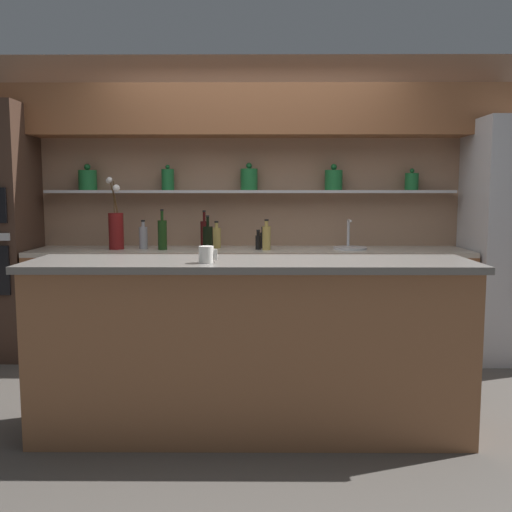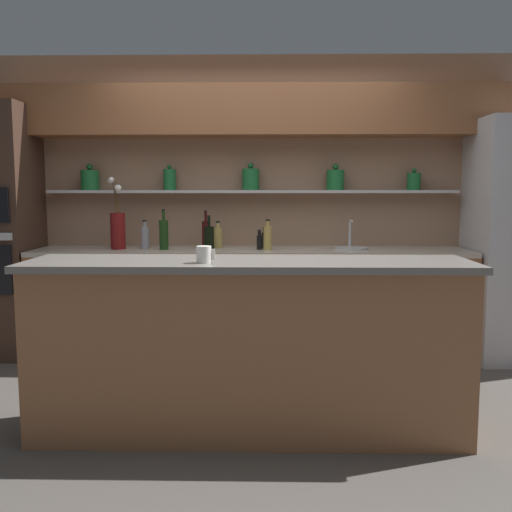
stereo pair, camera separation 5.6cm
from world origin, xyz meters
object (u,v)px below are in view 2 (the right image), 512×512
at_px(flower_vase, 118,227).
at_px(bottle_spirit_2, 218,237).
at_px(bottle_spirit_7, 145,237).
at_px(sink_fixture, 351,246).
at_px(bottle_sauce_4, 265,239).
at_px(bottle_sauce_5, 259,241).
at_px(bottle_wine_3, 164,234).
at_px(coffee_mug, 204,254).
at_px(bottle_wine_6, 206,234).
at_px(bottle_spirit_1, 268,237).
at_px(bottle_wine_0, 209,238).

height_order(flower_vase, bottle_spirit_2, flower_vase).
bearing_deg(bottle_spirit_7, sink_fixture, -0.69).
bearing_deg(bottle_sauce_4, bottle_sauce_5, -108.62).
relative_size(sink_fixture, bottle_spirit_2, 1.21).
xyz_separation_m(bottle_wine_3, coffee_mug, (0.53, -1.68, 0.02)).
distance_m(bottle_sauce_5, bottle_wine_6, 0.49).
distance_m(bottle_spirit_1, coffee_mug, 1.70).
bearing_deg(bottle_sauce_4, bottle_spirit_7, -176.37).
height_order(bottle_wine_0, bottle_sauce_4, bottle_wine_0).
xyz_separation_m(flower_vase, bottle_sauce_5, (1.21, -0.01, -0.11)).
xyz_separation_m(sink_fixture, bottle_sauce_4, (-0.74, 0.09, 0.05)).
xyz_separation_m(bottle_sauce_4, bottle_wine_6, (-0.51, 0.01, 0.05)).
bearing_deg(bottle_sauce_5, bottle_sauce_4, 71.38).
bearing_deg(sink_fixture, bottle_spirit_7, 179.31).
relative_size(bottle_wine_0, bottle_wine_3, 0.86).
distance_m(flower_vase, bottle_sauce_4, 1.26).
height_order(bottle_sauce_4, bottle_wine_6, bottle_wine_6).
distance_m(bottle_wine_0, bottle_spirit_1, 0.49).
height_order(sink_fixture, bottle_sauce_5, sink_fixture).
bearing_deg(bottle_wine_0, bottle_spirit_2, 72.64).
distance_m(bottle_wine_3, bottle_sauce_4, 0.86).
relative_size(sink_fixture, bottle_sauce_5, 1.69).
bearing_deg(bottle_spirit_2, coffee_mug, -87.47).
height_order(bottle_spirit_1, bottle_spirit_2, bottle_spirit_1).
xyz_separation_m(bottle_sauce_5, bottle_wine_6, (-0.47, 0.14, 0.05)).
xyz_separation_m(bottle_spirit_2, bottle_wine_3, (-0.45, -0.13, 0.04)).
relative_size(bottle_spirit_1, bottle_sauce_5, 1.54).
relative_size(bottle_wine_0, bottle_spirit_7, 1.19).
height_order(flower_vase, bottle_sauce_5, flower_vase).
relative_size(bottle_spirit_7, coffee_mug, 2.41).
relative_size(bottle_sauce_4, bottle_wine_6, 0.56).
relative_size(bottle_wine_3, bottle_sauce_5, 2.03).
distance_m(bottle_spirit_7, coffee_mug, 1.90).
xyz_separation_m(bottle_spirit_1, bottle_spirit_7, (-1.05, 0.10, -0.01)).
distance_m(sink_fixture, coffee_mug, 2.04).
bearing_deg(bottle_spirit_1, bottle_wine_0, -176.07).
distance_m(bottle_sauce_5, coffee_mug, 1.72).
height_order(sink_fixture, bottle_sauce_4, sink_fixture).
bearing_deg(coffee_mug, bottle_spirit_1, 78.09).
relative_size(bottle_wine_3, bottle_wine_6, 1.05).
height_order(bottle_spirit_1, bottle_spirit_7, bottle_spirit_1).
bearing_deg(bottle_spirit_7, bottle_spirit_2, 4.95).
bearing_deg(bottle_spirit_1, bottle_sauce_4, 99.38).
height_order(bottle_sauce_4, coffee_mug, coffee_mug).
height_order(bottle_sauce_5, bottle_spirit_7, bottle_spirit_7).
bearing_deg(bottle_sauce_5, bottle_spirit_1, -29.26).
distance_m(bottle_spirit_1, bottle_sauce_5, 0.09).
relative_size(bottle_spirit_1, coffee_mug, 2.52).
distance_m(flower_vase, coffee_mug, 1.95).
bearing_deg(flower_vase, bottle_sauce_5, -0.69).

